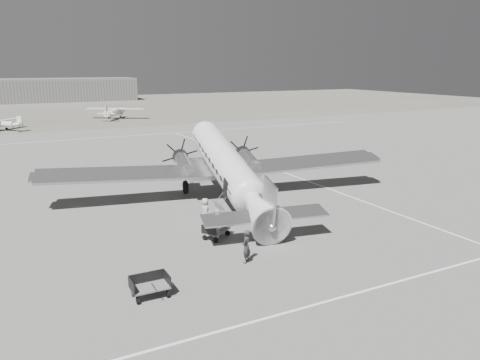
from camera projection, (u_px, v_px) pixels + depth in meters
name	position (u px, v px, depth m)	size (l,w,h in m)	color
ground	(205.00, 214.00, 32.70)	(260.00, 260.00, 0.00)	slate
taxi_line_near	(330.00, 300.00, 20.61)	(60.00, 0.15, 0.01)	silver
taxi_line_right	(341.00, 193.00, 38.04)	(0.15, 80.00, 0.01)	silver
taxi_line_horizon	(96.00, 138.00, 67.26)	(90.00, 0.15, 0.01)	silver
grass_infield	(53.00, 108.00, 114.77)	(260.00, 90.00, 0.01)	#676456
hangar_main	(61.00, 90.00, 137.81)	(42.00, 14.00, 6.60)	slate
dc3_airliner	(228.00, 168.00, 34.79)	(27.83, 19.31, 5.30)	#AEAEB1
light_plane_left	(2.00, 125.00, 74.60)	(9.16, 7.43, 1.90)	silver
light_plane_right	(115.00, 113.00, 91.01)	(11.66, 9.46, 2.42)	silver
baggage_cart_near	(216.00, 230.00, 28.04)	(1.75, 1.23, 0.99)	#616161
baggage_cart_far	(150.00, 287.00, 20.83)	(1.78, 1.26, 1.01)	#616161
ground_crew	(246.00, 246.00, 24.42)	(0.66, 0.43, 1.80)	#2D2D2D
ramp_agent	(217.00, 224.00, 27.61)	(0.94, 0.73, 1.94)	beige
passenger	(205.00, 211.00, 30.68)	(0.82, 0.53, 1.67)	#ADADAB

